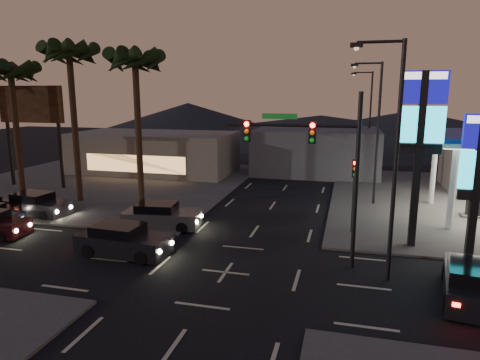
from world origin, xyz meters
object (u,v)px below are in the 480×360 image
(pylon_sign_tall, at_px, (421,125))
(suv_station, at_px, (472,283))
(traffic_signal_mast, at_px, (318,154))
(car_lane_a_front, at_px, (123,241))
(pylon_sign_short, at_px, (478,165))
(car_lane_b_mid, at_px, (36,205))
(car_lane_b_front, at_px, (161,216))

(pylon_sign_tall, distance_m, suv_station, 8.13)
(traffic_signal_mast, relative_size, car_lane_a_front, 1.66)
(pylon_sign_short, bearing_deg, suv_station, -102.35)
(car_lane_b_mid, distance_m, suv_station, 25.32)
(car_lane_b_front, relative_size, suv_station, 0.99)
(traffic_signal_mast, height_order, car_lane_b_mid, traffic_signal_mast)
(traffic_signal_mast, xyz_separation_m, suv_station, (6.23, -2.11, -4.52))
(pylon_sign_short, height_order, traffic_signal_mast, traffic_signal_mast)
(car_lane_b_front, bearing_deg, car_lane_b_mid, 177.59)
(car_lane_a_front, xyz_separation_m, car_lane_b_mid, (-9.08, 4.85, -0.02))
(pylon_sign_tall, bearing_deg, car_lane_a_front, -161.69)
(pylon_sign_short, distance_m, traffic_signal_mast, 7.69)
(traffic_signal_mast, height_order, suv_station, traffic_signal_mast)
(car_lane_a_front, bearing_deg, suv_station, -3.56)
(pylon_sign_tall, bearing_deg, car_lane_b_front, -179.24)
(pylon_sign_tall, xyz_separation_m, pylon_sign_short, (2.50, -1.00, -1.74))
(pylon_sign_short, xyz_separation_m, suv_station, (-1.01, -4.63, -3.95))
(traffic_signal_mast, xyz_separation_m, car_lane_b_front, (-9.33, 3.32, -4.53))
(pylon_sign_tall, xyz_separation_m, traffic_signal_mast, (-4.74, -3.51, -1.17))
(pylon_sign_tall, height_order, pylon_sign_short, pylon_sign_tall)
(suv_station, bearing_deg, traffic_signal_mast, 161.26)
(pylon_sign_tall, relative_size, traffic_signal_mast, 1.12)
(car_lane_b_mid, bearing_deg, car_lane_a_front, -28.11)
(car_lane_b_mid, xyz_separation_m, suv_station, (24.64, -5.82, 0.01))
(pylon_sign_tall, bearing_deg, suv_station, -75.19)
(pylon_sign_tall, height_order, car_lane_b_front, pylon_sign_tall)
(car_lane_b_front, bearing_deg, car_lane_a_front, -89.97)
(pylon_sign_tall, distance_m, pylon_sign_short, 3.20)
(car_lane_b_front, distance_m, suv_station, 16.48)
(car_lane_b_front, bearing_deg, suv_station, -19.26)
(car_lane_b_front, xyz_separation_m, suv_station, (15.56, -5.44, 0.01))
(pylon_sign_short, bearing_deg, car_lane_b_mid, 177.34)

